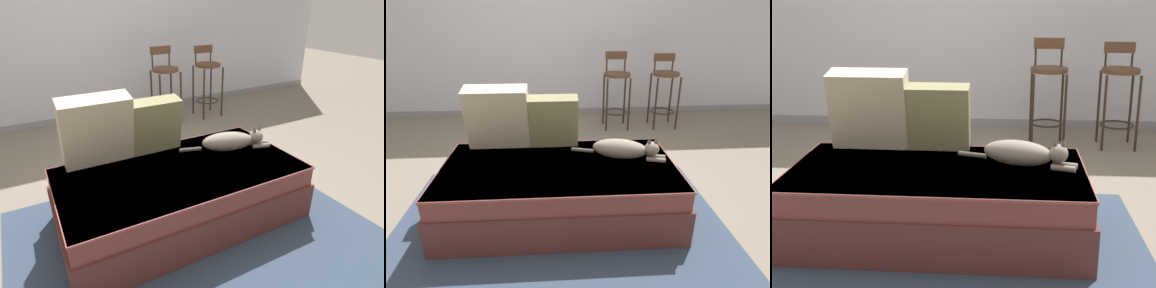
{
  "view_description": "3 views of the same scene",
  "coord_description": "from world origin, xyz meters",
  "views": [
    {
      "loc": [
        -0.92,
        -2.22,
        1.55
      ],
      "look_at": [
        0.15,
        -0.3,
        0.55
      ],
      "focal_mm": 30.0,
      "sensor_mm": 36.0,
      "label": 1
    },
    {
      "loc": [
        -0.01,
        -2.55,
        1.51
      ],
      "look_at": [
        0.15,
        -0.3,
        0.55
      ],
      "focal_mm": 30.0,
      "sensor_mm": 36.0,
      "label": 2
    },
    {
      "loc": [
        0.38,
        -3.35,
        1.46
      ],
      "look_at": [
        0.15,
        -0.3,
        0.55
      ],
      "focal_mm": 50.0,
      "sensor_mm": 36.0,
      "label": 3
    }
  ],
  "objects": [
    {
      "name": "bar_stool_near_window",
      "position": [
        0.79,
        1.57,
        0.58
      ],
      "size": [
        0.34,
        0.34,
        0.99
      ],
      "color": "#2D2319",
      "rests_on": "ground"
    },
    {
      "name": "throw_pillow_corner",
      "position": [
        -0.48,
        -0.03,
        0.69
      ],
      "size": [
        0.5,
        0.27,
        0.52
      ],
      "color": "beige",
      "rests_on": "couch"
    },
    {
      "name": "bar_stool_by_doorway",
      "position": [
        1.44,
        1.57,
        0.57
      ],
      "size": [
        0.34,
        0.34,
        0.96
      ],
      "color": "#2D2319",
      "rests_on": "ground"
    },
    {
      "name": "throw_pillow_middle",
      "position": [
        -0.04,
        -0.03,
        0.65
      ],
      "size": [
        0.42,
        0.21,
        0.43
      ],
      "color": "#847F56",
      "rests_on": "couch"
    },
    {
      "name": "couch",
      "position": [
        0.0,
        -0.4,
        0.22
      ],
      "size": [
        1.77,
        0.95,
        0.43
      ],
      "color": "brown",
      "rests_on": "ground"
    },
    {
      "name": "wall_back_panel",
      "position": [
        0.0,
        2.25,
        1.3
      ],
      "size": [
        8.0,
        0.1,
        2.6
      ],
      "primitive_type": "cube",
      "color": "silver",
      "rests_on": "ground"
    },
    {
      "name": "cat",
      "position": [
        0.5,
        -0.32,
        0.5
      ],
      "size": [
        0.72,
        0.3,
        0.19
      ],
      "color": "gray",
      "rests_on": "couch"
    },
    {
      "name": "area_rug",
      "position": [
        0.0,
        -0.7,
        0.0
      ],
      "size": [
        2.46,
        2.04,
        0.01
      ],
      "primitive_type": "cube",
      "color": "#334256",
      "rests_on": "ground"
    },
    {
      "name": "ground_plane",
      "position": [
        0.0,
        0.0,
        0.0
      ],
      "size": [
        16.0,
        16.0,
        0.0
      ],
      "primitive_type": "plane",
      "color": "slate",
      "rests_on": "ground"
    },
    {
      "name": "wall_baseboard_trim",
      "position": [
        0.0,
        2.2,
        0.04
      ],
      "size": [
        8.0,
        0.02,
        0.09
      ],
      "primitive_type": "cube",
      "color": "gray",
      "rests_on": "ground"
    }
  ]
}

